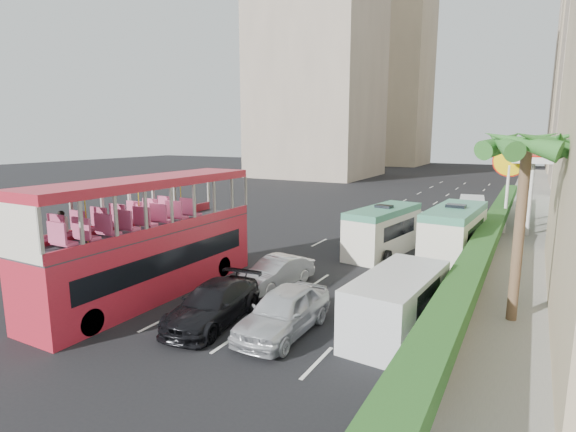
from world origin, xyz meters
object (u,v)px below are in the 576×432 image
Objects in this scene: van_asset at (411,240)px; minibus_far at (454,234)px; car_silver_lane_b at (284,333)px; panel_van_near at (397,304)px; minibus_near at (383,231)px; shell_station at (563,194)px; double_decker_bus at (150,237)px; car_black at (214,322)px; car_silver_lane_a at (276,286)px; palm_tree at (519,234)px; panel_van_far at (471,209)px.

van_asset is 5.21m from minibus_far.
panel_van_near is (3.45, 1.89, 1.06)m from car_silver_lane_b.
minibus_near is 14.97m from shell_station.
minibus_near is at bearing -90.54° from van_asset.
double_decker_bus is 2.26× the size of car_black.
palm_tree reaches higher than car_silver_lane_a.
shell_station is at bearing 47.44° from van_asset.
palm_tree is at bearing 33.62° from car_silver_lane_b.
minibus_near is 13.93m from panel_van_far.
van_asset is 0.73× the size of minibus_far.
minibus_far is 1.04× the size of palm_tree.
van_asset is 0.92× the size of panel_van_near.
car_silver_lane_b is 0.96× the size of van_asset.
minibus_near is (6.73, 11.33, -1.18)m from double_decker_bus.
car_black is at bearing -15.02° from double_decker_bus.
panel_van_far is at bearing 162.78° from shell_station.
car_silver_lane_a is 0.62× the size of minibus_far.
car_silver_lane_a is 23.02m from shell_station.
minibus_far reaches higher than minibus_near.
car_silver_lane_b is 0.96× the size of car_black.
double_decker_bus is 10.50m from panel_van_near.
car_silver_lane_a is 0.51× the size of shell_station.
minibus_far reaches higher than car_silver_lane_a.
palm_tree reaches higher than shell_station.
panel_van_near reaches higher than panel_van_far.
minibus_near is at bearing 72.18° from car_black.
car_black is (-0.05, -4.53, 0.00)m from car_silver_lane_a.
car_silver_lane_b is 2.75m from car_black.
car_silver_lane_b is 25.49m from shell_station.
minibus_far is 1.47× the size of panel_van_far.
minibus_far is at bearing 73.46° from car_silver_lane_b.
van_asset is at bearing 106.31° from panel_van_near.
car_black is 1.07× the size of panel_van_far.
car_silver_lane_a is at bearing 38.97° from double_decker_bus.
car_silver_lane_a is at bearing -121.03° from shell_station.
car_black is 0.80× the size of minibus_near.
car_black is 26.65m from panel_van_far.
panel_van_near is at bearing 6.88° from double_decker_bus.
car_silver_lane_a is at bearing -111.20° from panel_van_far.
palm_tree is (13.80, 4.00, 0.85)m from double_decker_bus.
car_silver_lane_a is at bearing 83.21° from car_black.
shell_station reaches higher than car_silver_lane_b.
van_asset is 0.76× the size of palm_tree.
car_black is 6.68m from panel_van_near.
van_asset is at bearing 90.94° from minibus_near.
car_black is 0.76× the size of palm_tree.
car_silver_lane_a is at bearing -96.89° from van_asset.
panel_van_near is at bearing 28.51° from car_silver_lane_b.
minibus_far is (10.54, 11.87, -1.06)m from double_decker_bus.
minibus_near is 0.92× the size of minibus_far.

